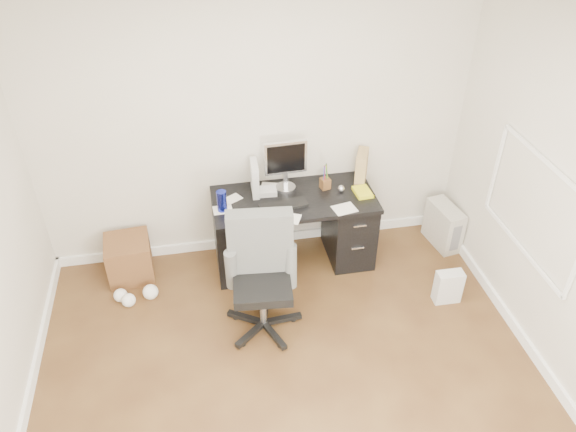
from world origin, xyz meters
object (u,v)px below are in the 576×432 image
lcd_monitor (286,165)px  wicker_basket (129,258)px  desk (294,228)px  pc_tower (443,225)px  keyboard (284,205)px  office_chair (262,280)px

lcd_monitor → wicker_basket: (-1.52, -0.10, -0.80)m
desk → pc_tower: size_ratio=3.38×
pc_tower → wicker_basket: bearing=169.2°
desk → keyboard: (-0.12, -0.12, 0.36)m
lcd_monitor → wicker_basket: size_ratio=1.23×
pc_tower → lcd_monitor: bearing=164.2°
lcd_monitor → pc_tower: bearing=-9.2°
lcd_monitor → office_chair: bearing=-113.6°
keyboard → wicker_basket: size_ratio=1.06×
desk → wicker_basket: size_ratio=3.67×
desk → pc_tower: desk is taller
pc_tower → wicker_basket: size_ratio=1.09×
lcd_monitor → pc_tower: lcd_monitor is taller
wicker_basket → keyboard: bearing=-7.7°
lcd_monitor → wicker_basket: bearing=-179.1°
desk → lcd_monitor: bearing=105.1°
keyboard → wicker_basket: keyboard is taller
keyboard → pc_tower: keyboard is taller
pc_tower → desk: bearing=170.4°
desk → pc_tower: bearing=-0.3°
office_chair → pc_tower: (1.98, 0.81, -0.32)m
keyboard → pc_tower: 1.76m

